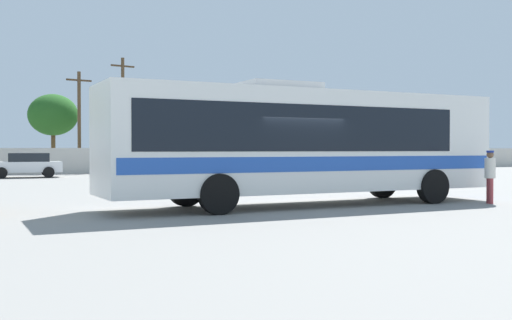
# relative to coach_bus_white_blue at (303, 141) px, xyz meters

# --- Properties ---
(ground_plane) EXTENTS (300.00, 300.00, 0.00)m
(ground_plane) POSITION_rel_coach_bus_white_blue_xyz_m (-0.65, 9.71, -1.91)
(ground_plane) COLOR gray
(perimeter_wall) EXTENTS (80.00, 0.30, 1.73)m
(perimeter_wall) POSITION_rel_coach_bus_white_blue_xyz_m (-0.65, 26.30, -1.04)
(perimeter_wall) COLOR beige
(perimeter_wall) RESTS_ON ground_plane
(coach_bus_white_blue) EXTENTS (12.19, 2.97, 3.57)m
(coach_bus_white_blue) POSITION_rel_coach_bus_white_blue_xyz_m (0.00, 0.00, 0.00)
(coach_bus_white_blue) COLOR white
(coach_bus_white_blue) RESTS_ON ground_plane
(attendant_by_bus_door) EXTENTS (0.42, 0.42, 1.61)m
(attendant_by_bus_door) POSITION_rel_coach_bus_white_blue_xyz_m (5.47, -1.86, -0.99)
(attendant_by_bus_door) COLOR #99383D
(attendant_by_bus_door) RESTS_ON ground_plane
(parked_car_second_white) EXTENTS (4.11, 2.12, 1.43)m
(parked_car_second_white) POSITION_rel_coach_bus_white_blue_xyz_m (-6.13, 21.92, -1.14)
(parked_car_second_white) COLOR silver
(parked_car_second_white) RESTS_ON ground_plane
(utility_pole_near) EXTENTS (1.79, 0.48, 8.31)m
(utility_pole_near) POSITION_rel_coach_bus_white_blue_xyz_m (0.99, 28.66, 2.43)
(utility_pole_near) COLOR #4C3823
(utility_pole_near) RESTS_ON ground_plane
(utility_pole_far) EXTENTS (1.78, 0.50, 7.07)m
(utility_pole_far) POSITION_rel_coach_bus_white_blue_xyz_m (-2.20, 28.05, 1.80)
(utility_pole_far) COLOR #4C3823
(utility_pole_far) RESTS_ON ground_plane
(roadside_tree_midleft) EXTENTS (3.67, 3.67, 5.79)m
(roadside_tree_midleft) POSITION_rel_coach_bus_white_blue_xyz_m (-3.50, 32.18, 2.31)
(roadside_tree_midleft) COLOR brown
(roadside_tree_midleft) RESTS_ON ground_plane
(roadside_tree_midright) EXTENTS (4.22, 4.22, 5.52)m
(roadside_tree_midright) POSITION_rel_coach_bus_white_blue_xyz_m (1.51, 29.18, 1.81)
(roadside_tree_midright) COLOR brown
(roadside_tree_midright) RESTS_ON ground_plane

